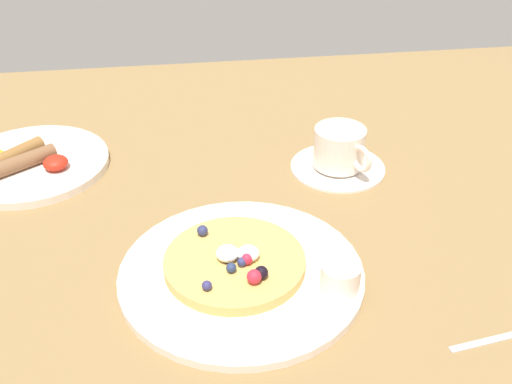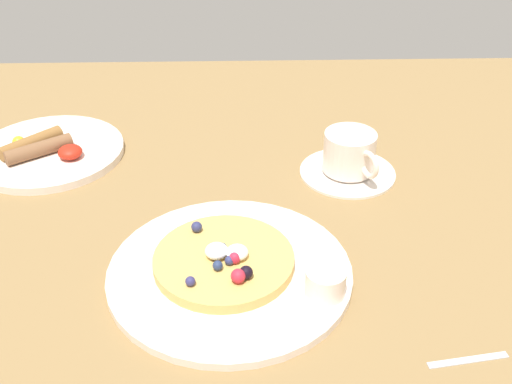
{
  "view_description": "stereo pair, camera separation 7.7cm",
  "coord_description": "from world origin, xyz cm",
  "px_view_note": "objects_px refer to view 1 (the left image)",
  "views": [
    {
      "loc": [
        -6.17,
        -70.52,
        49.59
      ],
      "look_at": [
        3.49,
        -1.81,
        4.0
      ],
      "focal_mm": 43.66,
      "sensor_mm": 36.0,
      "label": 1
    },
    {
      "loc": [
        1.53,
        -71.17,
        49.59
      ],
      "look_at": [
        3.49,
        -1.81,
        4.0
      ],
      "focal_mm": 43.66,
      "sensor_mm": 36.0,
      "label": 2
    }
  ],
  "objects_px": {
    "syrup_ramekin": "(340,276)",
    "coffee_saucer": "(338,166)",
    "breakfast_plate": "(31,164)",
    "pancake_plate": "(240,274)",
    "coffee_cup": "(340,147)"
  },
  "relations": [
    {
      "from": "coffee_saucer",
      "to": "coffee_cup",
      "type": "height_order",
      "value": "coffee_cup"
    },
    {
      "from": "pancake_plate",
      "to": "coffee_saucer",
      "type": "relative_size",
      "value": 2.03
    },
    {
      "from": "syrup_ramekin",
      "to": "coffee_saucer",
      "type": "relative_size",
      "value": 0.32
    },
    {
      "from": "pancake_plate",
      "to": "coffee_cup",
      "type": "bearing_deg",
      "value": 51.96
    },
    {
      "from": "coffee_saucer",
      "to": "coffee_cup",
      "type": "distance_m",
      "value": 0.04
    },
    {
      "from": "pancake_plate",
      "to": "coffee_cup",
      "type": "relative_size",
      "value": 2.84
    },
    {
      "from": "syrup_ramekin",
      "to": "breakfast_plate",
      "type": "distance_m",
      "value": 0.53
    },
    {
      "from": "coffee_cup",
      "to": "coffee_saucer",
      "type": "bearing_deg",
      "value": 115.78
    },
    {
      "from": "syrup_ramekin",
      "to": "breakfast_plate",
      "type": "relative_size",
      "value": 0.2
    },
    {
      "from": "pancake_plate",
      "to": "syrup_ramekin",
      "type": "relative_size",
      "value": 6.36
    },
    {
      "from": "coffee_saucer",
      "to": "breakfast_plate",
      "type": "bearing_deg",
      "value": 171.58
    },
    {
      "from": "syrup_ramekin",
      "to": "breakfast_plate",
      "type": "xyz_separation_m",
      "value": [
        -0.4,
        0.35,
        -0.02
      ]
    },
    {
      "from": "syrup_ramekin",
      "to": "coffee_cup",
      "type": "distance_m",
      "value": 0.28
    },
    {
      "from": "syrup_ramekin",
      "to": "coffee_saucer",
      "type": "distance_m",
      "value": 0.29
    },
    {
      "from": "breakfast_plate",
      "to": "syrup_ramekin",
      "type": "bearing_deg",
      "value": -40.89
    }
  ]
}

